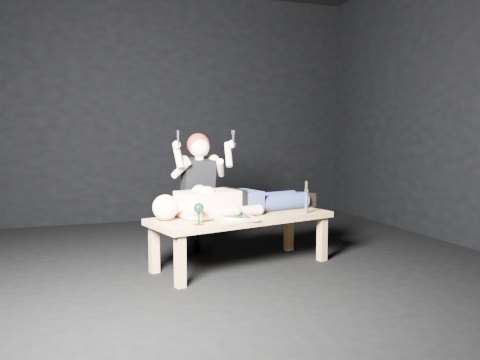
{
  "coord_description": "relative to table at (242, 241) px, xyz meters",
  "views": [
    {
      "loc": [
        -1.3,
        -4.02,
        1.15
      ],
      "look_at": [
        0.11,
        -0.01,
        0.75
      ],
      "focal_mm": 36.94,
      "sensor_mm": 36.0,
      "label": 1
    }
  ],
  "objects": [
    {
      "name": "ground",
      "position": [
        -0.11,
        0.06,
        -0.23
      ],
      "size": [
        5.0,
        5.0,
        0.0
      ],
      "primitive_type": "plane",
      "color": "black",
      "rests_on": "ground"
    },
    {
      "name": "lying_man",
      "position": [
        0.02,
        0.12,
        0.36
      ],
      "size": [
        1.67,
        0.87,
        0.26
      ],
      "primitive_type": null,
      "rotation": [
        0.0,
        0.0,
        0.25
      ],
      "color": "beige",
      "rests_on": "table"
    },
    {
      "name": "carving_knife",
      "position": [
        0.58,
        -0.08,
        0.37
      ],
      "size": [
        0.05,
        0.05,
        0.28
      ],
      "primitive_type": null,
      "rotation": [
        0.0,
        0.0,
        0.25
      ],
      "color": "#B2B2B7",
      "rests_on": "table"
    },
    {
      "name": "plate",
      "position": [
        -0.13,
        -0.22,
        0.25
      ],
      "size": [
        0.24,
        0.24,
        0.02
      ],
      "primitive_type": "cylinder",
      "rotation": [
        0.0,
        0.0,
        0.11
      ],
      "color": "white",
      "rests_on": "serving_tray"
    },
    {
      "name": "table",
      "position": [
        0.0,
        0.0,
        0.0
      ],
      "size": [
        1.69,
        0.97,
        0.45
      ],
      "primitive_type": "cube",
      "rotation": [
        0.0,
        0.0,
        0.25
      ],
      "color": "#B28547",
      "rests_on": "ground"
    },
    {
      "name": "serving_tray",
      "position": [
        -0.13,
        -0.22,
        0.23
      ],
      "size": [
        0.35,
        0.27,
        0.02
      ],
      "primitive_type": "cube",
      "rotation": [
        0.0,
        0.0,
        0.11
      ],
      "color": "tan",
      "rests_on": "table"
    },
    {
      "name": "back_wall",
      "position": [
        -0.11,
        2.56,
        1.27
      ],
      "size": [
        5.0,
        0.0,
        5.0
      ],
      "primitive_type": "plane",
      "rotation": [
        1.57,
        0.0,
        0.0
      ],
      "color": "black",
      "rests_on": "ground"
    },
    {
      "name": "fork_flat",
      "position": [
        -0.29,
        -0.24,
        0.23
      ],
      "size": [
        0.07,
        0.16,
        0.01
      ],
      "primitive_type": "cube",
      "rotation": [
        0.0,
        0.0,
        0.36
      ],
      "color": "#B2B2B7",
      "rests_on": "table"
    },
    {
      "name": "apple",
      "position": [
        -0.11,
        -0.21,
        0.3
      ],
      "size": [
        0.07,
        0.07,
        0.07
      ],
      "primitive_type": "sphere",
      "color": "#54AB2E",
      "rests_on": "plate"
    },
    {
      "name": "knife_flat",
      "position": [
        0.08,
        -0.14,
        0.23
      ],
      "size": [
        0.05,
        0.17,
        0.01
      ],
      "primitive_type": "cube",
      "rotation": [
        0.0,
        0.0,
        0.22
      ],
      "color": "#B2B2B7",
      "rests_on": "table"
    },
    {
      "name": "spoon_flat",
      "position": [
        0.08,
        -0.1,
        0.23
      ],
      "size": [
        0.15,
        0.1,
        0.01
      ],
      "primitive_type": "cube",
      "rotation": [
        0.0,
        0.0,
        1.05
      ],
      "color": "#B2B2B7",
      "rests_on": "table"
    },
    {
      "name": "goblet",
      "position": [
        -0.46,
        -0.32,
        0.31
      ],
      "size": [
        0.1,
        0.1,
        0.17
      ],
      "primitive_type": null,
      "rotation": [
        0.0,
        0.0,
        0.25
      ],
      "color": "black",
      "rests_on": "table"
    },
    {
      "name": "kneeling_woman",
      "position": [
        -0.26,
        0.57,
        0.37
      ],
      "size": [
        0.68,
        0.75,
        1.19
      ],
      "primitive_type": null,
      "rotation": [
        0.0,
        0.0,
        0.07
      ],
      "color": "black",
      "rests_on": "ground"
    }
  ]
}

